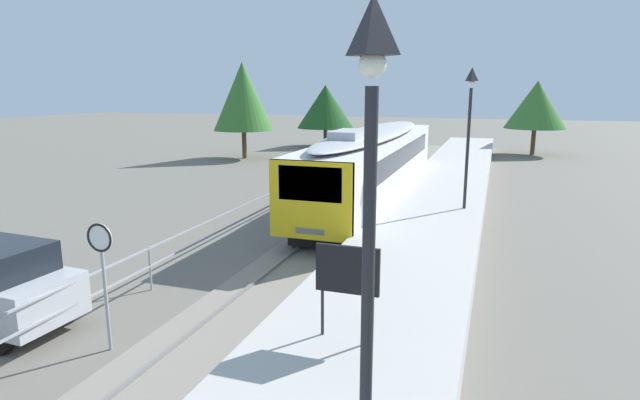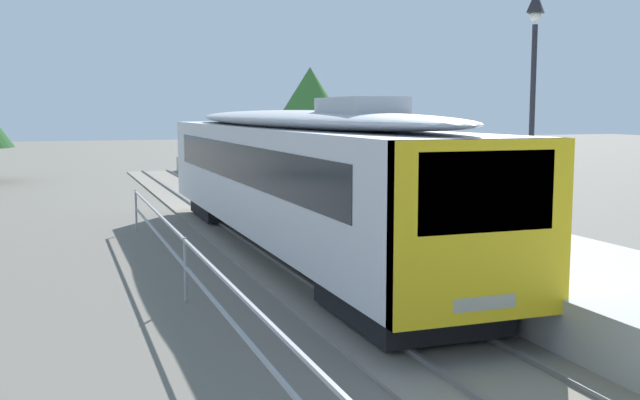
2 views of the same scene
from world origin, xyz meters
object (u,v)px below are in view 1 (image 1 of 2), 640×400
object	(u,v)px
platform_lamp_near_end	(370,187)
platform_lamp_mid_platform	(470,112)
commuter_train	(373,160)
speed_limit_sign	(101,255)
platform_notice_board	(347,273)

from	to	relation	value
platform_lamp_near_end	platform_lamp_mid_platform	distance (m)	16.11
commuter_train	platform_lamp_near_end	bearing A→B (deg)	-77.19
platform_lamp_mid_platform	speed_limit_sign	distance (m)	14.16
speed_limit_sign	commuter_train	bearing A→B (deg)	82.72
commuter_train	platform_notice_board	xyz separation A→B (m)	(3.10, -15.46, 0.05)
commuter_train	platform_lamp_mid_platform	distance (m)	6.25
platform_notice_board	speed_limit_sign	xyz separation A→B (m)	(-5.13, -0.45, -0.06)
speed_limit_sign	platform_notice_board	bearing A→B (deg)	5.06
commuter_train	speed_limit_sign	world-z (taller)	commuter_train
platform_lamp_near_end	platform_notice_board	distance (m)	5.08
commuter_train	speed_limit_sign	size ratio (longest dim) A/B	6.44
platform_lamp_mid_platform	commuter_train	bearing A→B (deg)	141.35
platform_lamp_near_end	platform_lamp_mid_platform	world-z (taller)	same
platform_notice_board	speed_limit_sign	world-z (taller)	speed_limit_sign
platform_notice_board	commuter_train	bearing A→B (deg)	101.33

